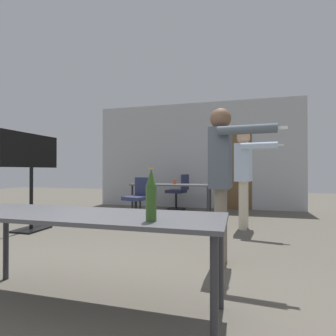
# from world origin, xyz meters

# --- Properties ---
(ground_plane) EXTENTS (24.00, 24.00, 0.00)m
(ground_plane) POSITION_xyz_m (0.00, 0.00, 0.00)
(ground_plane) COLOR #5B564C
(back_wall) EXTENTS (5.82, 0.12, 2.99)m
(back_wall) POSITION_xyz_m (0.03, 5.93, 1.48)
(back_wall) COLOR #B2B5B7
(back_wall) RESTS_ON ground_plane
(conference_table_near) EXTENTS (2.18, 0.67, 0.73)m
(conference_table_near) POSITION_xyz_m (0.02, 0.29, 0.67)
(conference_table_near) COLOR #4C4C51
(conference_table_near) RESTS_ON ground_plane
(conference_table_far) EXTENTS (1.93, 0.65, 0.73)m
(conference_table_far) POSITION_xyz_m (-0.37, 4.63, 0.66)
(conference_table_far) COLOR #4C4C51
(conference_table_far) RESTS_ON ground_plane
(tv_screen) EXTENTS (0.44, 1.29, 1.72)m
(tv_screen) POSITION_xyz_m (-2.36, 2.36, 1.12)
(tv_screen) COLOR black
(tv_screen) RESTS_ON ground_plane
(person_left_plaid) EXTENTS (0.78, 0.63, 1.77)m
(person_left_plaid) POSITION_xyz_m (1.01, 1.53, 1.09)
(person_left_plaid) COLOR slate
(person_left_plaid) RESTS_ON ground_plane
(person_near_casual) EXTENTS (0.79, 0.78, 1.79)m
(person_near_casual) POSITION_xyz_m (1.30, 3.48, 1.07)
(person_near_casual) COLOR beige
(person_near_casual) RESTS_ON ground_plane
(office_chair_far_right) EXTENTS (0.59, 0.54, 0.95)m
(office_chair_far_right) POSITION_xyz_m (-0.36, 5.41, 0.45)
(office_chair_far_right) COLOR black
(office_chair_far_right) RESTS_ON ground_plane
(office_chair_mid_tucked) EXTENTS (0.58, 0.63, 0.90)m
(office_chair_mid_tucked) POSITION_xyz_m (-0.99, 4.03, 0.41)
(office_chair_mid_tucked) COLOR black
(office_chair_mid_tucked) RESTS_ON ground_plane
(beer_bottle) EXTENTS (0.07, 0.07, 0.35)m
(beer_bottle) POSITION_xyz_m (0.64, 0.13, 0.90)
(beer_bottle) COLOR #2D511E
(beer_bottle) RESTS_ON conference_table_near
(drink_cup) EXTENTS (0.08, 0.08, 0.10)m
(drink_cup) POSITION_xyz_m (-0.29, 4.67, 0.78)
(drink_cup) COLOR #E05123
(drink_cup) RESTS_ON conference_table_far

